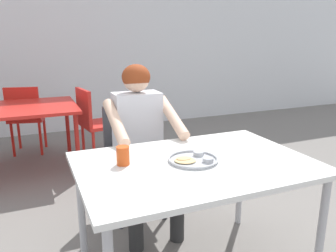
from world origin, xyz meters
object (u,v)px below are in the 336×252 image
chair_foreground (133,153)px  diner_foreground (141,134)px  chair_red_far (26,115)px  chair_red_right (94,120)px  drinking_cup (123,155)px  table_background_red (30,114)px  table_foreground (195,172)px  thali_tray (193,159)px

chair_foreground → diner_foreground: diner_foreground is taller
chair_red_far → chair_red_right: bearing=-40.7°
chair_foreground → chair_red_far: (-0.78, 1.83, -0.01)m
drinking_cup → diner_foreground: diner_foreground is taller
diner_foreground → table_background_red: diner_foreground is taller
table_foreground → chair_red_right: size_ratio=1.52×
thali_tray → chair_red_far: size_ratio=0.34×
thali_tray → chair_foreground: (-0.09, 0.88, -0.23)m
table_foreground → chair_red_far: chair_red_far is taller
drinking_cup → chair_red_far: chair_red_far is taller
table_foreground → drinking_cup: (-0.38, 0.11, 0.12)m
table_background_red → chair_red_right: 0.66m
drinking_cup → table_background_red: (-0.44, 1.95, -0.14)m
drinking_cup → table_background_red: drinking_cup is taller
table_foreground → thali_tray: size_ratio=4.58×
table_foreground → drinking_cup: size_ratio=12.56×
thali_tray → table_background_red: thali_tray is taller
thali_tray → table_background_red: bearing=111.6°
chair_foreground → table_background_red: chair_foreground is taller
chair_foreground → thali_tray: bearing=-84.3°
table_foreground → diner_foreground: diner_foreground is taller
diner_foreground → table_background_red: size_ratio=1.32×
drinking_cup → chair_red_far: (-0.49, 2.60, -0.29)m
chair_red_far → drinking_cup: bearing=-79.3°
thali_tray → drinking_cup: bearing=164.8°
chair_foreground → chair_red_right: bearing=93.6°
table_background_red → table_foreground: bearing=-68.4°
thali_tray → chair_red_right: chair_red_right is taller
table_background_red → chair_foreground: bearing=-58.4°
thali_tray → chair_red_right: size_ratio=0.33×
chair_foreground → diner_foreground: bearing=-90.3°
diner_foreground → chair_red_far: 2.20m
drinking_cup → chair_foreground: chair_foreground is taller
table_background_red → chair_red_far: bearing=94.4°
thali_tray → chair_red_right: bearing=94.5°
table_foreground → chair_foreground: size_ratio=1.49×
table_background_red → chair_red_right: size_ratio=1.08×
drinking_cup → table_background_red: bearing=102.7°
chair_foreground → table_background_red: bearing=121.6°
table_foreground → diner_foreground: 0.68m
diner_foreground → table_background_red: bearing=117.4°
diner_foreground → chair_red_right: size_ratio=1.42×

